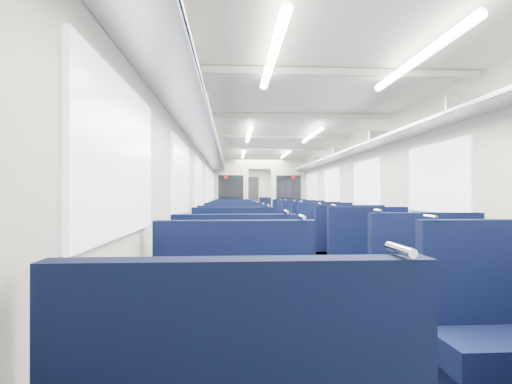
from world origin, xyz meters
name	(u,v)px	position (x,y,z in m)	size (l,w,h in m)	color
floor	(268,246)	(0.00, 0.00, 0.00)	(2.80, 18.00, 0.01)	black
ceiling	(268,147)	(0.00, 0.00, 2.35)	(2.80, 18.00, 0.01)	silver
wall_left	(208,197)	(-1.40, 0.00, 1.18)	(0.02, 18.00, 2.35)	beige
dado_left	(209,232)	(-1.39, 0.00, 0.35)	(0.03, 17.90, 0.70)	black
wall_right	(326,197)	(1.40, 0.00, 1.18)	(0.02, 18.00, 2.35)	beige
dado_right	(326,231)	(1.39, 0.00, 0.35)	(0.03, 17.90, 0.70)	black
wall_far	(250,195)	(0.00, 9.00, 1.18)	(2.80, 0.02, 2.35)	beige
luggage_rack_left	(216,163)	(-1.21, 0.00, 1.97)	(0.36, 17.40, 0.18)	#B2B5BA
luggage_rack_right	(319,163)	(1.21, 0.00, 1.97)	(0.36, 17.40, 0.18)	#B2B5BA
windows	(270,186)	(0.00, -0.46, 1.42)	(2.78, 15.60, 0.75)	white
ceiling_fittings	(269,148)	(0.00, -0.26, 2.29)	(2.70, 16.06, 0.11)	beige
end_door	(250,199)	(0.00, 8.94, 1.00)	(0.75, 0.06, 2.00)	black
bulkhead	(260,194)	(0.00, 2.73, 1.23)	(2.80, 0.10, 2.35)	beige
seat_2	(235,348)	(-0.83, -7.10, 0.34)	(1.00, 0.55, 1.12)	#0A1233
seat_3	(510,343)	(0.83, -7.13, 0.34)	(1.00, 0.55, 1.12)	#0A1233
seat_4	(234,302)	(-0.83, -6.09, 0.34)	(1.00, 0.55, 1.12)	#0A1233
seat_5	(419,294)	(0.83, -5.94, 0.34)	(1.00, 0.55, 1.12)	#0A1233
seat_6	(233,271)	(-0.83, -4.74, 0.34)	(1.00, 0.55, 1.12)	#0A1233
seat_7	(371,269)	(0.83, -4.71, 0.34)	(1.00, 0.55, 1.12)	#0A1233
seat_8	(233,257)	(-0.83, -3.72, 0.34)	(1.00, 0.55, 1.12)	#0A1233
seat_9	(347,255)	(0.83, -3.67, 0.34)	(1.00, 0.55, 1.12)	#0A1233
seat_10	(233,246)	(-0.83, -2.53, 0.34)	(1.00, 0.55, 1.12)	#0A1233
seat_11	(327,245)	(0.83, -2.41, 0.34)	(1.00, 0.55, 1.12)	#0A1233
seat_12	(233,238)	(-0.83, -1.32, 0.34)	(1.00, 0.55, 1.12)	#0A1233
seat_13	(314,238)	(0.83, -1.34, 0.34)	(1.00, 0.55, 1.12)	#0A1233
seat_14	(233,233)	(-0.83, -0.25, 0.34)	(1.00, 0.55, 1.12)	#0A1233
seat_15	(304,233)	(0.83, -0.24, 0.34)	(1.00, 0.55, 1.12)	#0A1233
seat_16	(232,229)	(-0.83, 0.81, 0.34)	(1.00, 0.55, 1.12)	#0A1233
seat_17	(296,228)	(0.83, 0.99, 0.34)	(1.00, 0.55, 1.12)	#0A1233
seat_18	(232,225)	(-0.83, 2.09, 0.34)	(1.00, 0.55, 1.12)	#0A1233
seat_19	(290,225)	(0.83, 2.02, 0.34)	(1.00, 0.55, 1.12)	#0A1233
seat_20	(232,220)	(-0.83, 4.22, 0.34)	(1.00, 0.55, 1.12)	#0A1233
seat_21	(281,220)	(0.83, 4.12, 0.34)	(1.00, 0.55, 1.12)	#0A1233
seat_22	(232,218)	(-0.83, 5.37, 0.34)	(1.00, 0.55, 1.12)	#0A1233
seat_23	(277,218)	(0.83, 5.25, 0.34)	(1.00, 0.55, 1.12)	#0A1233
seat_24	(232,216)	(-0.83, 6.52, 0.34)	(1.00, 0.55, 1.12)	#0A1233
seat_25	(274,216)	(0.83, 6.38, 0.34)	(1.00, 0.55, 1.12)	#0A1233
seat_26	(232,215)	(-0.83, 7.50, 0.34)	(1.00, 0.55, 1.12)	#0A1233
seat_27	(271,215)	(0.83, 7.63, 0.34)	(1.00, 0.55, 1.12)	#0A1233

